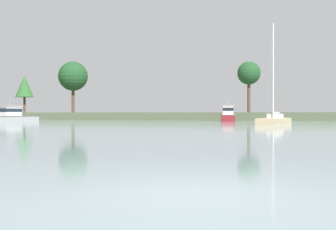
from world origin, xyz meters
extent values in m
plane|color=gray|center=(0.00, 0.00, 0.00)|extent=(550.76, 550.76, 0.00)
cube|color=#4C563D|center=(0.00, 107.07, 0.85)|extent=(247.84, 55.61, 1.69)
cube|color=maroon|center=(-8.44, 72.41, 0.28)|extent=(3.53, 8.06, 1.92)
cone|color=maroon|center=(-9.03, 76.26, 0.28)|extent=(2.45, 2.48, 2.15)
cube|color=silver|center=(-8.44, 72.41, 1.21)|extent=(3.65, 8.23, 0.05)
cube|color=silver|center=(-8.47, 72.58, 2.07)|extent=(2.25, 2.67, 1.67)
cube|color=#19232D|center=(-8.47, 72.58, 2.24)|extent=(2.30, 2.72, 0.60)
cube|color=beige|center=(-8.47, 72.58, 2.94)|extent=(2.60, 3.00, 0.06)
cylinder|color=silver|center=(-8.47, 72.58, 3.68)|extent=(0.03, 0.03, 1.41)
cube|color=gray|center=(-43.24, 56.96, 0.24)|extent=(5.59, 8.89, 1.64)
cube|color=black|center=(-43.24, 56.96, 1.03)|extent=(5.76, 9.08, 0.05)
cube|color=silver|center=(-43.47, 56.32, 1.85)|extent=(3.21, 3.68, 1.60)
cube|color=#19232D|center=(-43.47, 56.32, 2.01)|extent=(3.28, 3.75, 0.57)
cube|color=beige|center=(-43.47, 56.32, 2.68)|extent=(3.69, 4.15, 0.06)
cylinder|color=silver|center=(-43.47, 56.32, 3.55)|extent=(0.03, 0.03, 1.68)
cube|color=tan|center=(0.39, 49.43, 0.13)|extent=(4.39, 9.41, 1.42)
cube|color=#CCB78E|center=(0.39, 49.43, 0.85)|extent=(3.97, 8.81, 0.04)
cube|color=silver|center=(0.48, 49.87, 1.15)|extent=(2.05, 2.29, 0.54)
cylinder|color=silver|center=(0.25, 48.72, 6.91)|extent=(0.18, 0.18, 12.07)
cylinder|color=silver|center=(0.61, 50.50, 1.52)|extent=(0.86, 3.58, 0.14)
cylinder|color=silver|center=(0.61, 50.50, 1.57)|extent=(0.78, 3.23, 0.14)
cylinder|color=#999999|center=(-0.11, 46.94, 6.88)|extent=(0.74, 3.57, 12.02)
sphere|color=red|center=(-0.87, 69.00, 0.07)|extent=(0.38, 0.38, 0.38)
torus|color=#333338|center=(-0.87, 69.00, 0.30)|extent=(0.12, 0.12, 0.02)
cylinder|color=brown|center=(-5.66, 85.87, 5.34)|extent=(0.68, 0.68, 7.30)
sphere|color=#1E4723|center=(-5.66, 85.87, 10.10)|extent=(4.93, 4.93, 4.93)
cylinder|color=brown|center=(-55.76, 102.93, 5.91)|extent=(0.87, 0.87, 8.43)
sphere|color=#1E4723|center=(-55.76, 102.93, 11.98)|extent=(8.24, 8.24, 8.24)
cylinder|color=brown|center=(-75.35, 109.06, 5.64)|extent=(0.71, 0.71, 7.89)
cone|color=#2D602D|center=(-75.35, 109.06, 9.84)|extent=(5.42, 5.42, 6.63)
camera|label=1|loc=(1.57, -7.96, 1.45)|focal=46.40mm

